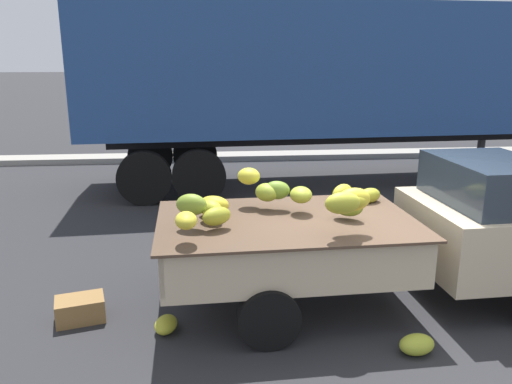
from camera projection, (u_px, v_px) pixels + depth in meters
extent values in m
plane|color=#28282B|center=(383.00, 310.00, 5.83)|extent=(220.00, 220.00, 0.00)
cube|color=gray|center=(276.00, 156.00, 14.64)|extent=(80.00, 0.80, 0.16)
cube|color=#CCB793|center=(500.00, 233.00, 6.06)|extent=(2.08, 1.80, 0.78)
cube|color=#28333D|center=(491.00, 181.00, 5.87)|extent=(1.17, 1.56, 0.52)
cube|color=#CCB793|center=(286.00, 260.00, 5.77)|extent=(2.84, 1.83, 0.08)
cube|color=#CCB793|center=(274.00, 217.00, 6.50)|extent=(2.77, 0.16, 0.44)
cube|color=#CCB793|center=(302.00, 269.00, 4.90)|extent=(2.77, 0.16, 0.44)
cube|color=#CCB793|center=(400.00, 234.00, 5.88)|extent=(0.12, 1.72, 0.44)
cube|color=#CCB793|center=(165.00, 245.00, 5.53)|extent=(0.12, 1.72, 0.44)
cube|color=#B21914|center=(273.00, 219.00, 6.54)|extent=(2.66, 0.12, 0.07)
cube|color=brown|center=(286.00, 220.00, 5.64)|extent=(2.96, 1.95, 0.03)
ellipsoid|color=olive|center=(277.00, 190.00, 5.91)|extent=(0.33, 0.24, 0.22)
ellipsoid|color=olive|center=(191.00, 205.00, 5.24)|extent=(0.38, 0.31, 0.23)
ellipsoid|color=#A3A629|center=(217.00, 216.00, 5.23)|extent=(0.38, 0.34, 0.20)
ellipsoid|color=gold|center=(214.00, 205.00, 5.69)|extent=(0.43, 0.36, 0.20)
ellipsoid|color=#90A12D|center=(267.00, 192.00, 5.92)|extent=(0.38, 0.39, 0.22)
ellipsoid|color=gold|center=(342.00, 194.00, 6.11)|extent=(0.38, 0.36, 0.24)
ellipsoid|color=gold|center=(186.00, 220.00, 4.81)|extent=(0.23, 0.32, 0.16)
ellipsoid|color=olive|center=(348.00, 206.00, 5.57)|extent=(0.41, 0.38, 0.22)
ellipsoid|color=yellow|center=(354.00, 199.00, 5.08)|extent=(0.38, 0.26, 0.24)
ellipsoid|color=#A0AB30|center=(301.00, 195.00, 5.78)|extent=(0.27, 0.32, 0.19)
ellipsoid|color=gold|center=(249.00, 176.00, 6.03)|extent=(0.36, 0.35, 0.20)
ellipsoid|color=gold|center=(211.00, 209.00, 5.48)|extent=(0.34, 0.36, 0.20)
ellipsoid|color=gold|center=(349.00, 201.00, 5.06)|extent=(0.39, 0.26, 0.19)
ellipsoid|color=gold|center=(343.00, 203.00, 4.93)|extent=(0.39, 0.25, 0.22)
ellipsoid|color=#A9A92A|center=(370.00, 195.00, 6.26)|extent=(0.37, 0.31, 0.19)
cylinder|color=black|center=(464.00, 245.00, 6.98)|extent=(0.65, 0.22, 0.64)
cylinder|color=black|center=(249.00, 256.00, 6.59)|extent=(0.65, 0.22, 0.64)
cylinder|color=black|center=(269.00, 318.00, 5.00)|extent=(0.65, 0.22, 0.64)
cube|color=navy|center=(355.00, 69.00, 11.22)|extent=(12.12, 3.17, 2.70)
cube|color=black|center=(352.00, 136.00, 11.61)|extent=(11.05, 1.02, 0.30)
cylinder|color=black|center=(195.00, 154.00, 12.37)|extent=(1.10, 0.36, 1.08)
cylinder|color=black|center=(199.00, 176.00, 10.08)|extent=(1.10, 0.36, 1.08)
cylinder|color=black|center=(150.00, 156.00, 12.22)|extent=(1.10, 0.36, 1.08)
cylinder|color=black|center=(144.00, 178.00, 9.92)|extent=(1.10, 0.36, 1.08)
cylinder|color=#38383A|center=(480.00, 152.00, 12.21)|extent=(0.18, 0.18, 1.25)
ellipsoid|color=gold|center=(166.00, 324.00, 5.34)|extent=(0.29, 0.37, 0.17)
ellipsoid|color=#A7B132|center=(417.00, 345.00, 4.94)|extent=(0.40, 0.31, 0.20)
cube|color=olive|center=(80.00, 309.00, 5.57)|extent=(0.59, 0.48, 0.26)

